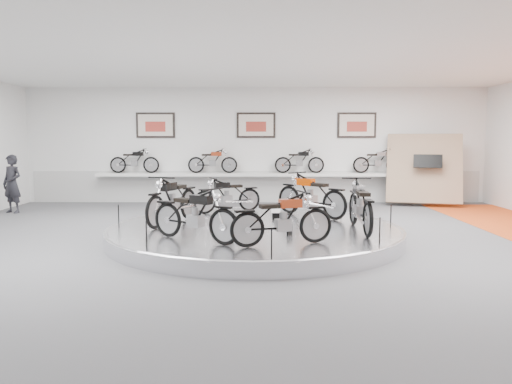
{
  "coord_description": "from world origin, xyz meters",
  "views": [
    {
      "loc": [
        0.07,
        -10.5,
        2.2
      ],
      "look_at": [
        0.03,
        0.6,
        1.03
      ],
      "focal_mm": 35.0,
      "sensor_mm": 36.0,
      "label": 1
    }
  ],
  "objects_px": {
    "shelf": "(256,175)",
    "display_platform": "(255,233)",
    "visitor": "(12,184)",
    "bike_d": "(195,214)",
    "bike_b": "(227,195)",
    "bike_c": "(173,199)",
    "bike_e": "(282,219)",
    "bike_f": "(360,205)",
    "bike_a": "(311,195)"
  },
  "relations": [
    {
      "from": "bike_e",
      "to": "shelf",
      "type": "bearing_deg",
      "value": 75.44
    },
    {
      "from": "bike_f",
      "to": "visitor",
      "type": "height_order",
      "value": "visitor"
    },
    {
      "from": "bike_a",
      "to": "bike_f",
      "type": "bearing_deg",
      "value": 159.8
    },
    {
      "from": "bike_f",
      "to": "visitor",
      "type": "bearing_deg",
      "value": 64.29
    },
    {
      "from": "bike_a",
      "to": "bike_f",
      "type": "xyz_separation_m",
      "value": [
        0.82,
        -1.94,
        -0.0
      ]
    },
    {
      "from": "display_platform",
      "to": "bike_d",
      "type": "xyz_separation_m",
      "value": [
        -1.12,
        -1.57,
        0.66
      ]
    },
    {
      "from": "visitor",
      "to": "display_platform",
      "type": "bearing_deg",
      "value": -8.65
    },
    {
      "from": "bike_b",
      "to": "visitor",
      "type": "xyz_separation_m",
      "value": [
        -6.6,
        1.99,
        0.11
      ]
    },
    {
      "from": "bike_b",
      "to": "display_platform",
      "type": "bearing_deg",
      "value": 83.79
    },
    {
      "from": "shelf",
      "to": "bike_a",
      "type": "xyz_separation_m",
      "value": [
        1.38,
        -4.96,
        -0.15
      ]
    },
    {
      "from": "bike_b",
      "to": "visitor",
      "type": "bearing_deg",
      "value": -41.97
    },
    {
      "from": "display_platform",
      "to": "bike_f",
      "type": "bearing_deg",
      "value": -12.82
    },
    {
      "from": "shelf",
      "to": "display_platform",
      "type": "bearing_deg",
      "value": -90.0
    },
    {
      "from": "bike_b",
      "to": "visitor",
      "type": "relative_size",
      "value": 0.9
    },
    {
      "from": "shelf",
      "to": "bike_c",
      "type": "height_order",
      "value": "bike_c"
    },
    {
      "from": "display_platform",
      "to": "shelf",
      "type": "height_order",
      "value": "shelf"
    },
    {
      "from": "bike_c",
      "to": "bike_d",
      "type": "height_order",
      "value": "bike_c"
    },
    {
      "from": "bike_e",
      "to": "bike_f",
      "type": "height_order",
      "value": "bike_f"
    },
    {
      "from": "bike_c",
      "to": "bike_e",
      "type": "bearing_deg",
      "value": 65.57
    },
    {
      "from": "shelf",
      "to": "bike_d",
      "type": "bearing_deg",
      "value": -97.98
    },
    {
      "from": "display_platform",
      "to": "shelf",
      "type": "distance_m",
      "value": 6.46
    },
    {
      "from": "bike_c",
      "to": "visitor",
      "type": "xyz_separation_m",
      "value": [
        -5.47,
        3.71,
        0.02
      ]
    },
    {
      "from": "display_platform",
      "to": "bike_f",
      "type": "height_order",
      "value": "bike_f"
    },
    {
      "from": "bike_f",
      "to": "visitor",
      "type": "relative_size",
      "value": 1.06
    },
    {
      "from": "bike_c",
      "to": "bike_e",
      "type": "xyz_separation_m",
      "value": [
        2.37,
        -2.32,
        -0.07
      ]
    },
    {
      "from": "display_platform",
      "to": "bike_b",
      "type": "height_order",
      "value": "bike_b"
    },
    {
      "from": "visitor",
      "to": "bike_d",
      "type": "bearing_deg",
      "value": -21.8
    },
    {
      "from": "bike_a",
      "to": "bike_c",
      "type": "height_order",
      "value": "bike_c"
    },
    {
      "from": "display_platform",
      "to": "bike_f",
      "type": "relative_size",
      "value": 3.45
    },
    {
      "from": "bike_b",
      "to": "bike_e",
      "type": "xyz_separation_m",
      "value": [
        1.24,
        -4.05,
        0.02
      ]
    },
    {
      "from": "shelf",
      "to": "bike_f",
      "type": "bearing_deg",
      "value": -72.29
    },
    {
      "from": "shelf",
      "to": "bike_c",
      "type": "distance_m",
      "value": 6.3
    },
    {
      "from": "bike_a",
      "to": "visitor",
      "type": "bearing_deg",
      "value": 29.81
    },
    {
      "from": "bike_a",
      "to": "bike_f",
      "type": "height_order",
      "value": "same"
    },
    {
      "from": "display_platform",
      "to": "bike_c",
      "type": "distance_m",
      "value": 2.03
    },
    {
      "from": "bike_a",
      "to": "bike_b",
      "type": "distance_m",
      "value": 2.22
    },
    {
      "from": "display_platform",
      "to": "bike_a",
      "type": "xyz_separation_m",
      "value": [
        1.38,
        1.44,
        0.7
      ]
    },
    {
      "from": "bike_b",
      "to": "bike_e",
      "type": "relative_size",
      "value": 0.95
    },
    {
      "from": "bike_b",
      "to": "bike_f",
      "type": "bearing_deg",
      "value": 113.04
    },
    {
      "from": "bike_b",
      "to": "bike_f",
      "type": "height_order",
      "value": "bike_f"
    },
    {
      "from": "bike_f",
      "to": "visitor",
      "type": "distance_m",
      "value": 10.59
    },
    {
      "from": "shelf",
      "to": "bike_a",
      "type": "height_order",
      "value": "bike_a"
    },
    {
      "from": "bike_d",
      "to": "visitor",
      "type": "distance_m",
      "value": 8.41
    },
    {
      "from": "bike_f",
      "to": "bike_b",
      "type": "bearing_deg",
      "value": 48.32
    },
    {
      "from": "display_platform",
      "to": "bike_d",
      "type": "distance_m",
      "value": 2.04
    },
    {
      "from": "bike_b",
      "to": "bike_d",
      "type": "distance_m",
      "value": 3.7
    },
    {
      "from": "shelf",
      "to": "visitor",
      "type": "distance_m",
      "value": 7.69
    },
    {
      "from": "display_platform",
      "to": "bike_c",
      "type": "xyz_separation_m",
      "value": [
        -1.86,
        0.39,
        0.7
      ]
    },
    {
      "from": "display_platform",
      "to": "bike_f",
      "type": "distance_m",
      "value": 2.36
    },
    {
      "from": "display_platform",
      "to": "shelf",
      "type": "xyz_separation_m",
      "value": [
        0.0,
        6.4,
        0.85
      ]
    }
  ]
}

